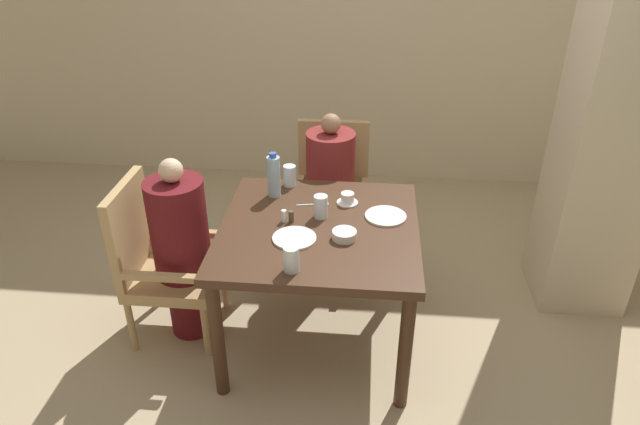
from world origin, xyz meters
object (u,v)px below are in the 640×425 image
at_px(plate_main_left, 386,216).
at_px(bowl_small, 344,235).
at_px(glass_tall_far, 291,259).
at_px(diner_in_far_chair, 330,191).
at_px(chair_far_side, 332,191).
at_px(water_bottle, 274,176).
at_px(teacup_with_saucer, 347,199).
at_px(plate_main_right, 294,238).
at_px(diner_in_left_chair, 182,249).
at_px(glass_tall_mid, 290,176).
at_px(glass_tall_near, 320,206).
at_px(chair_left_side, 158,259).

bearing_deg(plate_main_left, bowl_small, -131.47).
bearing_deg(glass_tall_far, diner_in_far_chair, 85.74).
bearing_deg(bowl_small, glass_tall_far, -127.23).
bearing_deg(chair_far_side, water_bottle, -115.60).
distance_m(chair_far_side, plate_main_left, 0.93).
bearing_deg(teacup_with_saucer, plate_main_right, -121.42).
xyz_separation_m(diner_in_left_chair, glass_tall_mid, (0.55, 0.46, 0.26)).
xyz_separation_m(diner_in_far_chair, glass_tall_far, (-0.09, -1.20, 0.26)).
relative_size(diner_in_left_chair, glass_tall_near, 8.79).
bearing_deg(diner_in_left_chair, chair_left_side, 180.00).
height_order(glass_tall_mid, glass_tall_far, same).
distance_m(plate_main_left, teacup_with_saucer, 0.26).
bearing_deg(chair_left_side, plate_main_left, 5.57).
height_order(chair_far_side, diner_in_far_chair, diner_in_far_chair).
height_order(diner_in_far_chair, glass_tall_mid, diner_in_far_chair).
bearing_deg(teacup_with_saucer, chair_far_side, 101.62).
distance_m(diner_in_left_chair, teacup_with_saucer, 0.98).
bearing_deg(plate_main_right, diner_in_left_chair, 167.52).
bearing_deg(glass_tall_mid, bowl_small, -57.75).
relative_size(chair_left_side, plate_main_left, 4.24).
bearing_deg(chair_far_side, plate_main_right, -96.00).
bearing_deg(diner_in_left_chair, chair_far_side, 50.28).
height_order(bowl_small, glass_tall_mid, glass_tall_mid).
distance_m(diner_in_far_chair, teacup_with_saucer, 0.58).
relative_size(chair_far_side, plate_main_right, 4.24).
xyz_separation_m(bowl_small, water_bottle, (-0.43, 0.44, 0.10)).
xyz_separation_m(chair_far_side, bowl_small, (0.14, -1.05, 0.29)).
bearing_deg(diner_in_left_chair, teacup_with_saucer, 16.16).
distance_m(diner_in_left_chair, diner_in_far_chair, 1.10).
height_order(plate_main_right, glass_tall_far, glass_tall_far).
bearing_deg(glass_tall_mid, plate_main_left, -30.11).
bearing_deg(chair_left_side, chair_far_side, 45.27).
xyz_separation_m(diner_in_left_chair, bowl_small, (0.92, -0.12, 0.22)).
bearing_deg(diner_in_left_chair, glass_tall_mid, 39.63).
xyz_separation_m(chair_far_side, water_bottle, (-0.29, -0.61, 0.40)).
height_order(chair_left_side, chair_far_side, same).
height_order(glass_tall_near, glass_tall_far, same).
bearing_deg(plate_main_left, glass_tall_near, -175.27).
height_order(diner_in_left_chair, glass_tall_mid, diner_in_left_chair).
height_order(bowl_small, glass_tall_near, glass_tall_near).
xyz_separation_m(diner_in_left_chair, chair_far_side, (0.77, 0.93, -0.08)).
distance_m(diner_in_left_chair, bowl_small, 0.95).
relative_size(glass_tall_near, glass_tall_mid, 1.00).
relative_size(teacup_with_saucer, bowl_small, 0.96).
bearing_deg(plate_main_left, plate_main_right, -149.91).
distance_m(plate_main_right, glass_tall_far, 0.28).
xyz_separation_m(diner_in_far_chair, glass_tall_near, (-0.00, -0.69, 0.26)).
height_order(teacup_with_saucer, glass_tall_far, glass_tall_far).
bearing_deg(diner_in_left_chair, bowl_small, -7.23).
bearing_deg(diner_in_far_chair, diner_in_left_chair, -134.68).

